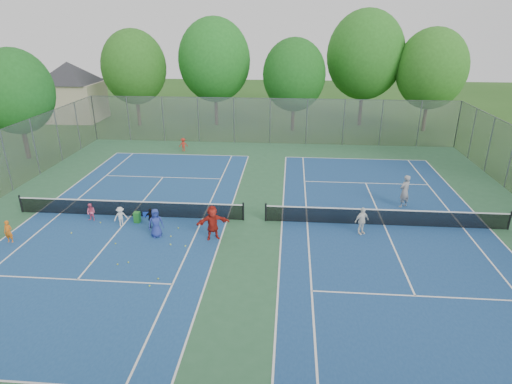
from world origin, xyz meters
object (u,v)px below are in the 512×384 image
Objects in this scene: net_left at (130,209)px; ball_crate at (147,213)px; ball_hopper at (137,217)px; instructor at (405,191)px; net_right at (385,218)px.

ball_crate is (0.88, 0.13, -0.31)m from net_left.
ball_hopper is at bearing -104.21° from ball_crate.
ball_hopper is (0.66, -0.75, -0.15)m from net_left.
ball_crate is at bearing -24.29° from instructor.
net_left is 21.08× the size of ball_hopper.
ball_crate is 0.92m from ball_hopper.
instructor is at bearing 9.49° from ball_crate.
ball_hopper is 15.30m from instructor.
ball_hopper is 0.31× the size of instructor.
net_right is at bearing 0.00° from net_left.
instructor is (15.57, 2.59, 0.54)m from net_left.
ball_hopper is at bearing -48.70° from net_left.
net_right is at bearing -0.57° from ball_crate.
net_left is 1.00× the size of net_right.
ball_hopper is (-0.22, -0.88, 0.16)m from ball_crate.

